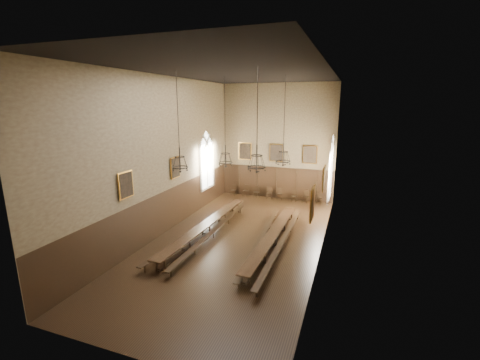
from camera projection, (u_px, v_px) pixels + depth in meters
The scene contains 34 objects.
floor at pixel (238, 241), 17.89m from camera, with size 9.00×18.00×0.02m, color black.
ceiling at pixel (237, 71), 15.79m from camera, with size 9.00×18.00×0.02m, color black.
wall_back at pixel (277, 142), 25.09m from camera, with size 9.00×0.02×9.00m, color #81724F.
wall_front at pixel (122, 217), 8.59m from camera, with size 9.00×0.02×9.00m, color #81724F.
wall_left at pixel (163, 157), 18.32m from camera, with size 0.02×18.00×9.00m, color #81724F.
wall_right at pixel (326, 167), 15.36m from camera, with size 0.02×18.00×9.00m, color #81724F.
wainscot_panelling at pixel (238, 220), 17.60m from camera, with size 9.00×18.00×2.50m, color black, non-canonical shape.
table_left at pixel (206, 229), 18.51m from camera, with size 1.02×9.88×0.77m.
table_right at pixel (272, 240), 17.15m from camera, with size 0.78×9.19×0.72m.
bench_left_outer at pixel (197, 231), 18.56m from camera, with size 0.94×9.91×0.45m.
bench_left_inner at pixel (214, 233), 18.26m from camera, with size 0.32×9.84×0.44m.
bench_right_inner at pixel (262, 239), 17.41m from camera, with size 0.92×9.68×0.44m.
bench_right_outer at pixel (282, 243), 16.93m from camera, with size 0.31×10.15×0.46m.
chair_0 at pixel (234, 192), 26.78m from camera, with size 0.44×0.44×0.86m.
chair_1 at pixel (246, 193), 26.47m from camera, with size 0.46×0.46×0.96m.
chair_2 at pixel (256, 194), 26.09m from camera, with size 0.52×0.52×0.93m.
chair_3 at pixel (269, 195), 25.73m from camera, with size 0.49×0.49×0.96m.
chair_4 at pixel (279, 196), 25.49m from camera, with size 0.49×0.49×0.92m.
chair_5 at pixel (294, 198), 25.06m from camera, with size 0.43×0.43×0.89m.
chair_6 at pixel (306, 199), 24.80m from camera, with size 0.53×0.53×0.97m.
chair_7 at pixel (319, 200), 24.47m from camera, with size 0.39×0.39×0.87m.
chandelier_back_left at pixel (225, 157), 19.73m from camera, with size 0.89×0.89×5.25m.
chandelier_back_right at pixel (283, 156), 18.01m from camera, with size 0.83×0.83×4.85m.
chandelier_front_left at pixel (180, 160), 15.52m from camera, with size 0.79×0.79×4.69m.
chandelier_front_right at pixel (257, 160), 14.25m from camera, with size 0.81×0.81×4.44m.
portrait_back_0 at pixel (245, 151), 26.01m from camera, with size 1.10×0.12×1.40m.
portrait_back_1 at pixel (276, 153), 25.16m from camera, with size 1.10×0.12×1.40m.
portrait_back_2 at pixel (310, 155), 24.31m from camera, with size 1.10×0.12×1.40m.
portrait_left_0 at pixel (175, 168), 19.38m from camera, with size 0.12×1.00×1.30m.
portrait_left_1 at pixel (126, 185), 15.26m from camera, with size 0.12×1.00×1.30m.
portrait_right_0 at pixel (324, 179), 16.51m from camera, with size 0.12×1.00×1.30m.
portrait_right_1 at pixel (312, 204), 12.39m from camera, with size 0.12×1.00×1.30m.
window_right at pixel (331, 168), 20.68m from camera, with size 0.20×2.20×4.60m, color white, non-canonical shape.
window_left at pixel (207, 160), 23.59m from camera, with size 0.20×2.20×4.60m, color white, non-canonical shape.
Camera 1 is at (5.73, -15.59, 7.48)m, focal length 24.00 mm.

